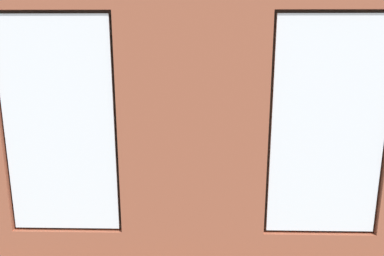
{
  "coord_description": "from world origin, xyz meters",
  "views": [
    {
      "loc": [
        -0.07,
        5.98,
        2.52
      ],
      "look_at": [
        0.06,
        0.4,
        1.18
      ],
      "focal_mm": 35.0,
      "sensor_mm": 36.0,
      "label": 1
    }
  ],
  "objects_px": {
    "couch_left": "(341,175)",
    "media_console": "(36,174)",
    "coffee_table": "(185,170)",
    "papasan_chair": "(157,138)",
    "candle_jar": "(206,162)",
    "table_plant_small": "(175,159)",
    "potted_plant_beside_window_right": "(27,215)",
    "potted_plant_foreground_right": "(84,116)",
    "remote_gray": "(190,169)",
    "couch_by_window": "(197,227)",
    "potted_plant_between_couches": "(320,208)",
    "cup_ceramic": "(185,165)",
    "tv_flatscreen": "(32,140)",
    "potted_plant_corner_near_left": "(314,136)"
  },
  "relations": [
    {
      "from": "couch_left",
      "to": "media_console",
      "type": "distance_m",
      "value": 5.13
    },
    {
      "from": "coffee_table",
      "to": "papasan_chair",
      "type": "relative_size",
      "value": 1.28
    },
    {
      "from": "candle_jar",
      "to": "table_plant_small",
      "type": "bearing_deg",
      "value": 4.23
    },
    {
      "from": "potted_plant_beside_window_right",
      "to": "potted_plant_foreground_right",
      "type": "distance_m",
      "value": 3.99
    },
    {
      "from": "remote_gray",
      "to": "media_console",
      "type": "bearing_deg",
      "value": 120.48
    },
    {
      "from": "papasan_chair",
      "to": "potted_plant_beside_window_right",
      "type": "xyz_separation_m",
      "value": [
        1.08,
        3.87,
        0.09
      ]
    },
    {
      "from": "couch_by_window",
      "to": "potted_plant_between_couches",
      "type": "distance_m",
      "value": 1.47
    },
    {
      "from": "coffee_table",
      "to": "media_console",
      "type": "relative_size",
      "value": 1.09
    },
    {
      "from": "potted_plant_foreground_right",
      "to": "media_console",
      "type": "bearing_deg",
      "value": 81.44
    },
    {
      "from": "cup_ceramic",
      "to": "couch_by_window",
      "type": "bearing_deg",
      "value": 96.92
    },
    {
      "from": "coffee_table",
      "to": "media_console",
      "type": "bearing_deg",
      "value": -2.29
    },
    {
      "from": "papasan_chair",
      "to": "media_console",
      "type": "bearing_deg",
      "value": 44.76
    },
    {
      "from": "remote_gray",
      "to": "potted_plant_between_couches",
      "type": "distance_m",
      "value": 2.28
    },
    {
      "from": "tv_flatscreen",
      "to": "potted_plant_between_couches",
      "type": "relative_size",
      "value": 1.12
    },
    {
      "from": "couch_left",
      "to": "potted_plant_corner_near_left",
      "type": "distance_m",
      "value": 2.09
    },
    {
      "from": "table_plant_small",
      "to": "potted_plant_corner_near_left",
      "type": "relative_size",
      "value": 0.2
    },
    {
      "from": "table_plant_small",
      "to": "candle_jar",
      "type": "bearing_deg",
      "value": -175.77
    },
    {
      "from": "remote_gray",
      "to": "candle_jar",
      "type": "bearing_deg",
      "value": -10.99
    },
    {
      "from": "coffee_table",
      "to": "potted_plant_foreground_right",
      "type": "bearing_deg",
      "value": -41.98
    },
    {
      "from": "tv_flatscreen",
      "to": "potted_plant_beside_window_right",
      "type": "xyz_separation_m",
      "value": [
        -0.79,
        2.01,
        -0.35
      ]
    },
    {
      "from": "candle_jar",
      "to": "potted_plant_corner_near_left",
      "type": "distance_m",
      "value": 3.07
    },
    {
      "from": "couch_left",
      "to": "potted_plant_corner_near_left",
      "type": "bearing_deg",
      "value": 178.35
    },
    {
      "from": "couch_left",
      "to": "couch_by_window",
      "type": "bearing_deg",
      "value": -50.02
    },
    {
      "from": "potted_plant_between_couches",
      "to": "potted_plant_foreground_right",
      "type": "distance_m",
      "value": 5.47
    },
    {
      "from": "cup_ceramic",
      "to": "tv_flatscreen",
      "type": "xyz_separation_m",
      "value": [
        2.55,
        -0.1,
        0.37
      ]
    },
    {
      "from": "couch_by_window",
      "to": "tv_flatscreen",
      "type": "bearing_deg",
      "value": -34.56
    },
    {
      "from": "table_plant_small",
      "to": "coffee_table",
      "type": "bearing_deg",
      "value": 149.4
    },
    {
      "from": "potted_plant_corner_near_left",
      "to": "candle_jar",
      "type": "bearing_deg",
      "value": 39.34
    },
    {
      "from": "table_plant_small",
      "to": "potted_plant_between_couches",
      "type": "xyz_separation_m",
      "value": [
        -1.83,
        1.85,
        0.02
      ]
    },
    {
      "from": "media_console",
      "to": "potted_plant_corner_near_left",
      "type": "height_order",
      "value": "potted_plant_corner_near_left"
    },
    {
      "from": "tv_flatscreen",
      "to": "potted_plant_corner_near_left",
      "type": "height_order",
      "value": "tv_flatscreen"
    },
    {
      "from": "table_plant_small",
      "to": "remote_gray",
      "type": "height_order",
      "value": "table_plant_small"
    },
    {
      "from": "cup_ceramic",
      "to": "table_plant_small",
      "type": "relative_size",
      "value": 0.43
    },
    {
      "from": "coffee_table",
      "to": "cup_ceramic",
      "type": "height_order",
      "value": "cup_ceramic"
    },
    {
      "from": "potted_plant_corner_near_left",
      "to": "couch_by_window",
      "type": "bearing_deg",
      "value": 57.14
    },
    {
      "from": "media_console",
      "to": "potted_plant_foreground_right",
      "type": "relative_size",
      "value": 0.74
    },
    {
      "from": "papasan_chair",
      "to": "potted_plant_between_couches",
      "type": "relative_size",
      "value": 1.15
    },
    {
      "from": "candle_jar",
      "to": "tv_flatscreen",
      "type": "height_order",
      "value": "tv_flatscreen"
    },
    {
      "from": "remote_gray",
      "to": "potted_plant_corner_near_left",
      "type": "relative_size",
      "value": 0.16
    },
    {
      "from": "potted_plant_beside_window_right",
      "to": "tv_flatscreen",
      "type": "bearing_deg",
      "value": -68.45
    },
    {
      "from": "potted_plant_corner_near_left",
      "to": "potted_plant_foreground_right",
      "type": "relative_size",
      "value": 0.64
    },
    {
      "from": "couch_by_window",
      "to": "potted_plant_between_couches",
      "type": "relative_size",
      "value": 2.28
    },
    {
      "from": "papasan_chair",
      "to": "couch_by_window",
      "type": "bearing_deg",
      "value": 103.35
    },
    {
      "from": "papasan_chair",
      "to": "potted_plant_between_couches",
      "type": "xyz_separation_m",
      "value": [
        -2.35,
        3.72,
        0.15
      ]
    },
    {
      "from": "papasan_chair",
      "to": "potted_plant_between_couches",
      "type": "height_order",
      "value": "potted_plant_between_couches"
    },
    {
      "from": "potted_plant_between_couches",
      "to": "coffee_table",
      "type": "bearing_deg",
      "value": -46.43
    },
    {
      "from": "candle_jar",
      "to": "table_plant_small",
      "type": "xyz_separation_m",
      "value": [
        0.52,
        0.04,
        0.06
      ]
    },
    {
      "from": "cup_ceramic",
      "to": "couch_left",
      "type": "bearing_deg",
      "value": 179.87
    },
    {
      "from": "table_plant_small",
      "to": "potted_plant_corner_near_left",
      "type": "height_order",
      "value": "potted_plant_corner_near_left"
    },
    {
      "from": "papasan_chair",
      "to": "coffee_table",
      "type": "bearing_deg",
      "value": 108.98
    }
  ]
}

